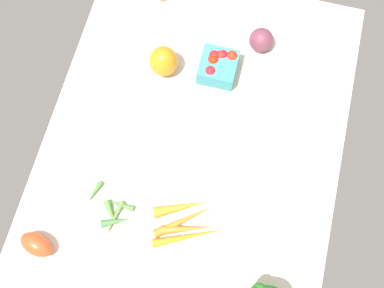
{
  "coord_description": "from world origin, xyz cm",
  "views": [
    {
      "loc": [
        39.77,
        9.91,
        121.8
      ],
      "look_at": [
        0.0,
        0.0,
        4.0
      ],
      "focal_mm": 45.89,
      "sensor_mm": 36.0,
      "label": 1
    }
  ],
  "objects_px": {
    "red_onion_center": "(261,40)",
    "carrot_bunch": "(184,221)",
    "okra_pile": "(112,213)",
    "bell_pepper_orange": "(164,61)",
    "berry_basket": "(218,65)",
    "roma_tomato": "(36,245)"
  },
  "relations": [
    {
      "from": "red_onion_center",
      "to": "carrot_bunch",
      "type": "relative_size",
      "value": 0.36
    },
    {
      "from": "red_onion_center",
      "to": "okra_pile",
      "type": "bearing_deg",
      "value": -25.19
    },
    {
      "from": "okra_pile",
      "to": "bell_pepper_orange",
      "type": "height_order",
      "value": "bell_pepper_orange"
    },
    {
      "from": "red_onion_center",
      "to": "berry_basket",
      "type": "xyz_separation_m",
      "value": [
        0.1,
        -0.1,
        -0.0
      ]
    },
    {
      "from": "carrot_bunch",
      "to": "bell_pepper_orange",
      "type": "relative_size",
      "value": 2.06
    },
    {
      "from": "red_onion_center",
      "to": "bell_pepper_orange",
      "type": "bearing_deg",
      "value": -60.84
    },
    {
      "from": "red_onion_center",
      "to": "roma_tomato",
      "type": "height_order",
      "value": "red_onion_center"
    },
    {
      "from": "carrot_bunch",
      "to": "bell_pepper_orange",
      "type": "height_order",
      "value": "bell_pepper_orange"
    },
    {
      "from": "berry_basket",
      "to": "bell_pepper_orange",
      "type": "height_order",
      "value": "bell_pepper_orange"
    },
    {
      "from": "bell_pepper_orange",
      "to": "berry_basket",
      "type": "bearing_deg",
      "value": 101.83
    },
    {
      "from": "red_onion_center",
      "to": "roma_tomato",
      "type": "xyz_separation_m",
      "value": [
        0.67,
        -0.41,
        -0.01
      ]
    },
    {
      "from": "red_onion_center",
      "to": "carrot_bunch",
      "type": "xyz_separation_m",
      "value": [
        0.53,
        -0.08,
        -0.02
      ]
    },
    {
      "from": "roma_tomato",
      "to": "bell_pepper_orange",
      "type": "height_order",
      "value": "bell_pepper_orange"
    },
    {
      "from": "red_onion_center",
      "to": "berry_basket",
      "type": "distance_m",
      "value": 0.14
    },
    {
      "from": "roma_tomato",
      "to": "bell_pepper_orange",
      "type": "relative_size",
      "value": 0.92
    },
    {
      "from": "carrot_bunch",
      "to": "roma_tomato",
      "type": "bearing_deg",
      "value": -66.68
    },
    {
      "from": "roma_tomato",
      "to": "red_onion_center",
      "type": "bearing_deg",
      "value": -106.55
    },
    {
      "from": "roma_tomato",
      "to": "berry_basket",
      "type": "distance_m",
      "value": 0.64
    },
    {
      "from": "okra_pile",
      "to": "berry_basket",
      "type": "distance_m",
      "value": 0.48
    },
    {
      "from": "red_onion_center",
      "to": "okra_pile",
      "type": "distance_m",
      "value": 0.61
    },
    {
      "from": "okra_pile",
      "to": "roma_tomato",
      "type": "distance_m",
      "value": 0.19
    },
    {
      "from": "carrot_bunch",
      "to": "bell_pepper_orange",
      "type": "xyz_separation_m",
      "value": [
        -0.39,
        -0.16,
        0.03
      ]
    }
  ]
}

